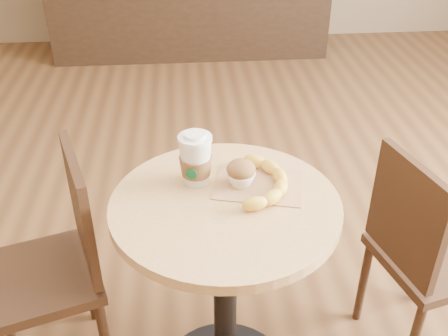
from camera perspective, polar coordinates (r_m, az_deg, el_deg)
name	(u,v)px	position (r m, az deg, el deg)	size (l,w,h in m)	color
cafe_table	(225,271)	(1.55, 0.13, -11.16)	(0.62, 0.62, 0.75)	black
chair_left	(56,263)	(1.74, -17.85, -9.78)	(0.45, 0.45, 0.81)	#341F12
chair_right	(423,252)	(1.83, 20.85, -8.51)	(0.42, 0.42, 0.78)	#341F12
kraft_bag	(259,185)	(1.45, 3.82, -1.81)	(0.24, 0.18, 0.00)	#A3764F
coffee_cup	(196,161)	(1.43, -3.10, 0.80)	(0.09, 0.10, 0.15)	silver
muffin	(241,173)	(1.43, 1.86, -0.53)	(0.08, 0.08, 0.07)	white
banana	(266,181)	(1.44, 4.56, -1.38)	(0.16, 0.28, 0.04)	gold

